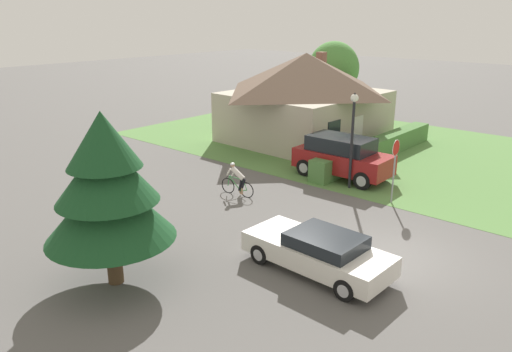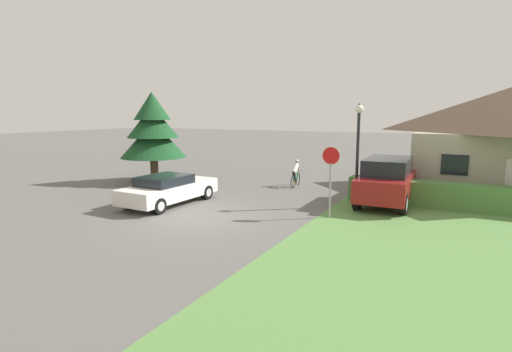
{
  "view_description": "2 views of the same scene",
  "coord_description": "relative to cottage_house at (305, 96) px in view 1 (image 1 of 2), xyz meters",
  "views": [
    {
      "loc": [
        -13.95,
        -6.21,
        7.48
      ],
      "look_at": [
        -0.9,
        5.2,
        1.82
      ],
      "focal_mm": 35.0,
      "sensor_mm": 36.0,
      "label": 1
    },
    {
      "loc": [
        8.65,
        -11.85,
        3.89
      ],
      "look_at": [
        0.3,
        4.08,
        1.05
      ],
      "focal_mm": 28.0,
      "sensor_mm": 36.0,
      "label": 2
    }
  ],
  "objects": [
    {
      "name": "grass_verge_right",
      "position": [
        1.05,
        -7.49,
        -2.73
      ],
      "size": [
        16.0,
        36.0,
        0.01
      ],
      "primitive_type": "cube",
      "color": "#568442",
      "rests_on": "ground"
    },
    {
      "name": "stop_sign",
      "position": [
        -6.5,
        -9.18,
        -0.86
      ],
      "size": [
        0.67,
        0.07,
        2.68
      ],
      "rotation": [
        0.0,
        0.0,
        3.2
      ],
      "color": "gray",
      "rests_on": "ground"
    },
    {
      "name": "sedan_left_lane",
      "position": [
        -13.33,
        -10.18,
        -2.08
      ],
      "size": [
        2.0,
        4.65,
        1.28
      ],
      "rotation": [
        0.0,
        0.0,
        1.54
      ],
      "color": "silver",
      "rests_on": "ground"
    },
    {
      "name": "street_lamp",
      "position": [
        -6.08,
        -6.91,
        0.17
      ],
      "size": [
        0.35,
        0.35,
        4.3
      ],
      "color": "black",
      "rests_on": "ground"
    },
    {
      "name": "hedge_row",
      "position": [
        -0.95,
        -5.48,
        -2.2
      ],
      "size": [
        11.41,
        0.9,
        1.07
      ],
      "primitive_type": "cube",
      "color": "#4C7A3D",
      "rests_on": "ground"
    },
    {
      "name": "deciduous_tree_right",
      "position": [
        6.75,
        2.38,
        0.92
      ],
      "size": [
        3.7,
        3.7,
        5.61
      ],
      "color": "#4C3823",
      "rests_on": "ground"
    },
    {
      "name": "cyclist",
      "position": [
        -10.07,
        -3.77,
        -2.04
      ],
      "size": [
        0.44,
        1.71,
        1.44
      ],
      "rotation": [
        0.0,
        0.0,
        1.68
      ],
      "color": "black",
      "rests_on": "ground"
    },
    {
      "name": "ground_plane",
      "position": [
        -10.84,
        -11.49,
        -2.73
      ],
      "size": [
        140.0,
        140.0,
        0.0
      ],
      "primitive_type": "plane",
      "color": "#5B5956"
    },
    {
      "name": "cottage_house",
      "position": [
        0.0,
        0.0,
        0.0
      ],
      "size": [
        9.48,
        8.54,
        5.27
      ],
      "rotation": [
        0.0,
        0.0,
        -0.04
      ],
      "color": "#B2A893",
      "rests_on": "ground"
    },
    {
      "name": "parked_suv_right",
      "position": [
        -5.03,
        -5.84,
        -1.7
      ],
      "size": [
        2.11,
        4.6,
        1.99
      ],
      "rotation": [
        0.0,
        0.0,
        1.59
      ],
      "color": "maroon",
      "rests_on": "ground"
    },
    {
      "name": "conifer_tall_near",
      "position": [
        -17.76,
        -6.11,
        0.23
      ],
      "size": [
        3.65,
        3.65,
        5.06
      ],
      "color": "#4C3823",
      "rests_on": "ground"
    }
  ]
}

